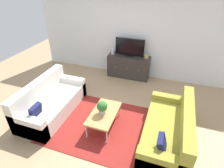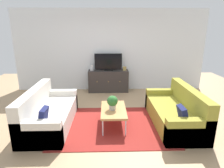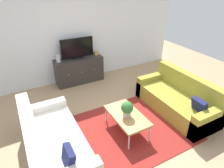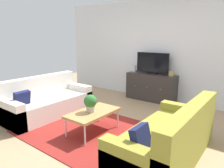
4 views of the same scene
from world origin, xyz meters
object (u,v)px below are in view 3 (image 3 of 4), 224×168
couch_right_side (179,99)px  potted_plant (127,109)px  coffee_table (127,116)px  mantel_clock (96,53)px  tv_console (79,70)px  couch_left_side (51,145)px  flat_screen_tv (77,48)px  glass_vase (58,59)px

couch_right_side → potted_plant: couch_right_side is taller
coffee_table → mantel_clock: (0.46, 2.42, 0.42)m
coffee_table → potted_plant: size_ratio=3.09×
tv_console → coffee_table: bearing=-87.9°
couch_left_side → potted_plant: bearing=-3.1°
potted_plant → flat_screen_tv: 2.51m
mantel_clock → coffee_table: bearing=-100.7°
potted_plant → glass_vase: size_ratio=1.66×
flat_screen_tv → potted_plant: bearing=-88.5°
couch_left_side → coffee_table: 1.46m
tv_console → mantel_clock: mantel_clock is taller
couch_left_side → couch_right_side: (2.88, 0.00, 0.00)m
coffee_table → glass_vase: glass_vase is taller
glass_vase → mantel_clock: size_ratio=1.44×
flat_screen_tv → mantel_clock: flat_screen_tv is taller
potted_plant → tv_console: 2.46m
couch_right_side → flat_screen_tv: 2.92m
tv_console → flat_screen_tv: flat_screen_tv is taller
couch_left_side → potted_plant: (1.43, -0.08, 0.30)m
couch_right_side → potted_plant: (-1.45, -0.08, 0.30)m
couch_left_side → couch_right_side: same height
couch_right_side → coffee_table: couch_right_side is taller
glass_vase → mantel_clock: glass_vase is taller
couch_left_side → potted_plant: 1.46m
mantel_clock → couch_right_side: bearing=-67.9°
couch_left_side → flat_screen_tv: 2.85m
potted_plant → mantel_clock: mantel_clock is taller
coffee_table → potted_plant: 0.21m
couch_right_side → mantel_clock: bearing=112.1°
tv_console → flat_screen_tv: bearing=90.0°
tv_console → glass_vase: glass_vase is taller
mantel_clock → couch_left_side: bearing=-128.9°
glass_vase → mantel_clock: 1.09m
couch_left_side → tv_console: couch_left_side is taller
potted_plant → flat_screen_tv: size_ratio=0.34×
couch_right_side → coffee_table: size_ratio=1.97×
couch_left_side → coffee_table: size_ratio=1.97×
potted_plant → glass_vase: (-0.61, 2.45, 0.25)m
couch_left_side → glass_vase: size_ratio=10.13×
couch_left_side → potted_plant: couch_left_side is taller
glass_vase → tv_console: bearing=-0.0°
couch_right_side → tv_console: couch_right_side is taller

